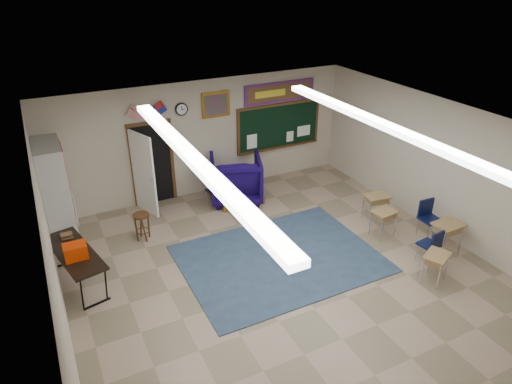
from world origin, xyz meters
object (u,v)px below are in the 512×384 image
student_desk_front_left (383,222)px  student_desk_front_right (376,206)px  wingback_armchair (236,178)px  folding_table (77,266)px  wooden_stool (142,226)px

student_desk_front_left → student_desk_front_right: size_ratio=0.96×
wingback_armchair → folding_table: 4.55m
wooden_stool → folding_table: bearing=-145.7°
wingback_armchair → wooden_stool: wingback_armchair is taller
folding_table → wooden_stool: size_ratio=2.98×
wingback_armchair → student_desk_front_right: (2.50, -2.50, -0.22)m
student_desk_front_left → folding_table: (-6.34, 1.28, 0.05)m
wingback_armchair → wooden_stool: bearing=37.6°
wingback_armchair → wooden_stool: 2.80m
folding_table → wooden_stool: (1.50, 1.02, -0.08)m
wingback_armchair → student_desk_front_right: 3.55m
student_desk_front_left → wooden_stool: (-4.85, 2.30, -0.03)m
student_desk_front_left → student_desk_front_right: (0.31, 0.63, 0.01)m
student_desk_front_right → folding_table: folding_table is taller
student_desk_front_left → wooden_stool: bearing=149.8°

